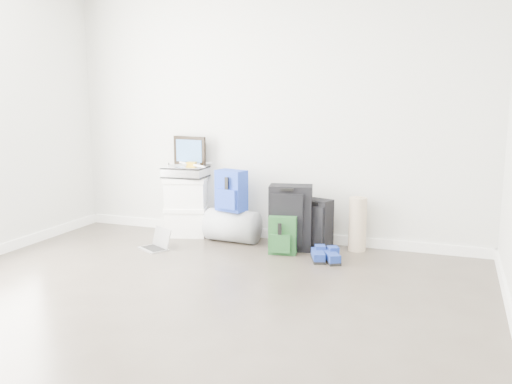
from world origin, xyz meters
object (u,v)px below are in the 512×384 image
at_px(boxes_stack, 186,206).
at_px(briefcase, 186,172).
at_px(large_suitcase, 290,218).
at_px(carry_on, 315,224).
at_px(duffel_bag, 232,226).
at_px(laptop, 157,244).

distance_m(boxes_stack, briefcase, 0.38).
distance_m(briefcase, large_suitcase, 1.30).
height_order(large_suitcase, carry_on, large_suitcase).
bearing_deg(large_suitcase, duffel_bag, 160.74).
bearing_deg(briefcase, laptop, -96.17).
bearing_deg(laptop, duffel_bag, 71.17).
bearing_deg(large_suitcase, briefcase, 160.07).
bearing_deg(boxes_stack, briefcase, 0.00).
relative_size(carry_on, laptop, 1.42).
xyz_separation_m(large_suitcase, laptop, (-1.26, -0.44, -0.27)).
height_order(large_suitcase, laptop, large_suitcase).
distance_m(boxes_stack, carry_on, 1.46).
bearing_deg(carry_on, duffel_bag, -160.67).
bearing_deg(boxes_stack, carry_on, -19.46).
height_order(duffel_bag, laptop, duffel_bag).
height_order(carry_on, laptop, carry_on).
xyz_separation_m(boxes_stack, carry_on, (1.46, -0.06, -0.07)).
xyz_separation_m(duffel_bag, large_suitcase, (0.65, -0.08, 0.16)).
height_order(briefcase, laptop, briefcase).
xyz_separation_m(boxes_stack, laptop, (-0.02, -0.61, -0.27)).
distance_m(large_suitcase, laptop, 1.36).
relative_size(boxes_stack, briefcase, 1.44).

